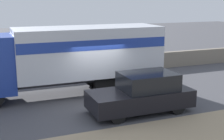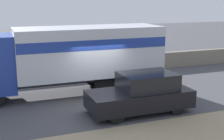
{
  "view_description": "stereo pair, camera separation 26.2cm",
  "coord_description": "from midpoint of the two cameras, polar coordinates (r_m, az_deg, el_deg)",
  "views": [
    {
      "loc": [
        -4.64,
        -12.23,
        4.58
      ],
      "look_at": [
        0.43,
        0.42,
        1.45
      ],
      "focal_mm": 50.0,
      "sensor_mm": 36.0,
      "label": 1
    },
    {
      "loc": [
        -4.4,
        -12.33,
        4.58
      ],
      "look_at": [
        0.43,
        0.42,
        1.45
      ],
      "focal_mm": 50.0,
      "sensor_mm": 36.0,
      "label": 2
    }
  ],
  "objects": [
    {
      "name": "ground_plane",
      "position": [
        13.86,
        -1.57,
        -6.36
      ],
      "size": [
        80.0,
        80.0,
        0.0
      ],
      "primitive_type": "plane",
      "color": "#47474C"
    },
    {
      "name": "box_truck",
      "position": [
        15.13,
        -7.89,
        2.93
      ],
      "size": [
        9.24,
        2.48,
        3.25
      ],
      "rotation": [
        0.0,
        0.0,
        3.14
      ],
      "color": "navy",
      "rests_on": "ground_plane"
    },
    {
      "name": "stone_wall_backdrop",
      "position": [
        18.94,
        -7.55,
        0.47
      ],
      "size": [
        60.0,
        0.35,
        1.05
      ],
      "color": "gray",
      "rests_on": "ground_plane"
    },
    {
      "name": "car_hatchback",
      "position": [
        12.83,
        4.99,
        -4.28
      ],
      "size": [
        4.25,
        1.8,
        1.63
      ],
      "rotation": [
        0.0,
        0.0,
        3.14
      ],
      "color": "black",
      "rests_on": "ground_plane"
    }
  ]
}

